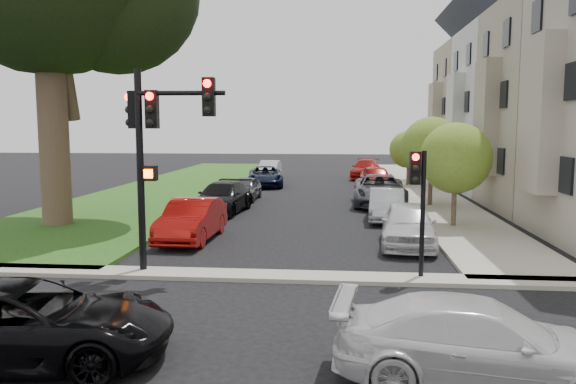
# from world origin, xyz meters

# --- Properties ---
(ground) EXTENTS (140.00, 140.00, 0.00)m
(ground) POSITION_xyz_m (0.00, 0.00, 0.00)
(ground) COLOR black
(ground) RESTS_ON ground
(grass_strip) EXTENTS (8.00, 44.00, 0.12)m
(grass_strip) POSITION_xyz_m (-9.00, 24.00, 0.06)
(grass_strip) COLOR #214810
(grass_strip) RESTS_ON ground
(sidewalk_right) EXTENTS (3.50, 44.00, 0.12)m
(sidewalk_right) POSITION_xyz_m (6.75, 24.00, 0.06)
(sidewalk_right) COLOR #A69C88
(sidewalk_right) RESTS_ON ground
(sidewalk_cross) EXTENTS (60.00, 1.00, 0.12)m
(sidewalk_cross) POSITION_xyz_m (0.00, 2.00, 0.06)
(sidewalk_cross) COLOR #A69C88
(sidewalk_cross) RESTS_ON ground
(house_b) EXTENTS (7.70, 7.55, 15.97)m
(house_b) POSITION_xyz_m (12.45, 15.50, 6.93)
(house_b) COLOR gray
(house_b) RESTS_ON ground
(house_c) EXTENTS (7.70, 7.55, 15.97)m
(house_c) POSITION_xyz_m (12.45, 23.00, 6.93)
(house_c) COLOR #9F9B98
(house_c) RESTS_ON ground
(house_d) EXTENTS (7.70, 7.55, 15.97)m
(house_d) POSITION_xyz_m (12.45, 30.50, 6.93)
(house_d) COLOR #B1A79A
(house_d) RESTS_ON ground
(small_tree_a) EXTENTS (2.83, 2.83, 4.24)m
(small_tree_a) POSITION_xyz_m (6.20, 10.09, 2.82)
(small_tree_a) COLOR brown
(small_tree_a) RESTS_ON ground
(small_tree_b) EXTENTS (3.04, 3.04, 4.56)m
(small_tree_b) POSITION_xyz_m (6.20, 16.07, 3.04)
(small_tree_b) COLOR brown
(small_tree_b) RESTS_ON ground
(small_tree_c) EXTENTS (2.53, 2.53, 3.80)m
(small_tree_c) POSITION_xyz_m (6.20, 25.73, 2.52)
(small_tree_c) COLOR brown
(small_tree_c) RESTS_ON ground
(traffic_signal_main) EXTENTS (2.74, 0.71, 5.61)m
(traffic_signal_main) POSITION_xyz_m (-3.36, 2.24, 3.87)
(traffic_signal_main) COLOR black
(traffic_signal_main) RESTS_ON ground
(traffic_signal_secondary) EXTENTS (0.44, 0.35, 3.45)m
(traffic_signal_secondary) POSITION_xyz_m (3.71, 2.19, 2.41)
(traffic_signal_secondary) COLOR black
(traffic_signal_secondary) RESTS_ON ground
(car_cross_near) EXTENTS (5.42, 3.13, 1.42)m
(car_cross_near) POSITION_xyz_m (-3.78, -3.80, 0.71)
(car_cross_near) COLOR black
(car_cross_near) RESTS_ON ground
(car_cross_far) EXTENTS (4.85, 2.41, 1.35)m
(car_cross_far) POSITION_xyz_m (3.89, -3.88, 0.68)
(car_cross_far) COLOR silver
(car_cross_far) RESTS_ON ground
(car_parked_0) EXTENTS (2.15, 4.56, 1.51)m
(car_parked_0) POSITION_xyz_m (3.97, 6.47, 0.75)
(car_parked_0) COLOR silver
(car_parked_0) RESTS_ON ground
(car_parked_1) EXTENTS (1.76, 4.26, 1.37)m
(car_parked_1) POSITION_xyz_m (3.68, 11.78, 0.69)
(car_parked_1) COLOR #999BA0
(car_parked_1) RESTS_ON ground
(car_parked_2) EXTENTS (2.83, 5.80, 1.59)m
(car_parked_2) POSITION_xyz_m (3.70, 16.50, 0.79)
(car_parked_2) COLOR #3F4247
(car_parked_2) RESTS_ON ground
(car_parked_3) EXTENTS (2.19, 4.61, 1.52)m
(car_parked_3) POSITION_xyz_m (3.99, 23.92, 0.76)
(car_parked_3) COLOR maroon
(car_parked_3) RESTS_ON ground
(car_parked_4) EXTENTS (2.73, 5.38, 1.50)m
(car_parked_4) POSITION_xyz_m (3.64, 31.14, 0.75)
(car_parked_4) COLOR maroon
(car_parked_4) RESTS_ON ground
(car_parked_5) EXTENTS (1.69, 4.54, 1.48)m
(car_parked_5) POSITION_xyz_m (-3.63, 6.77, 0.74)
(car_parked_5) COLOR maroon
(car_parked_5) RESTS_ON ground
(car_parked_6) EXTENTS (2.49, 5.17, 1.45)m
(car_parked_6) POSITION_xyz_m (-3.88, 13.21, 0.73)
(car_parked_6) COLOR black
(car_parked_6) RESTS_ON ground
(car_parked_7) EXTENTS (1.57, 3.80, 1.29)m
(car_parked_7) POSITION_xyz_m (-3.63, 17.94, 0.64)
(car_parked_7) COLOR #3F4247
(car_parked_7) RESTS_ON ground
(car_parked_8) EXTENTS (2.97, 5.22, 1.38)m
(car_parked_8) POSITION_xyz_m (-3.41, 24.98, 0.69)
(car_parked_8) COLOR black
(car_parked_8) RESTS_ON ground
(car_parked_9) EXTENTS (1.53, 4.18, 1.37)m
(car_parked_9) POSITION_xyz_m (-3.93, 31.29, 0.68)
(car_parked_9) COLOR silver
(car_parked_9) RESTS_ON ground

